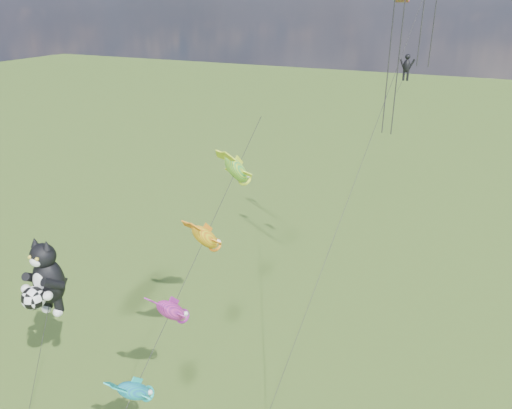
% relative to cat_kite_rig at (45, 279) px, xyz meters
% --- Properties ---
extents(ground, '(300.00, 300.00, 0.00)m').
position_rel_cat_kite_rig_xyz_m(ground, '(0.42, 1.22, -7.80)').
color(ground, '#274511').
extents(cat_kite_rig, '(2.20, 3.98, 10.23)m').
position_rel_cat_kite_rig_xyz_m(cat_kite_rig, '(0.00, 0.00, 0.00)').
color(cat_kite_rig, brown).
rests_on(cat_kite_rig, ground).
extents(fish_windsock_rig, '(2.74, 15.80, 16.08)m').
position_rel_cat_kite_rig_xyz_m(fish_windsock_rig, '(8.18, 2.13, 1.23)').
color(fish_windsock_rig, brown).
rests_on(fish_windsock_rig, ground).
extents(parafoil_rig, '(5.00, 17.15, 26.36)m').
position_rel_cat_kite_rig_xyz_m(parafoil_rig, '(15.66, 17.59, 11.38)').
color(parafoil_rig, brown).
rests_on(parafoil_rig, ground).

